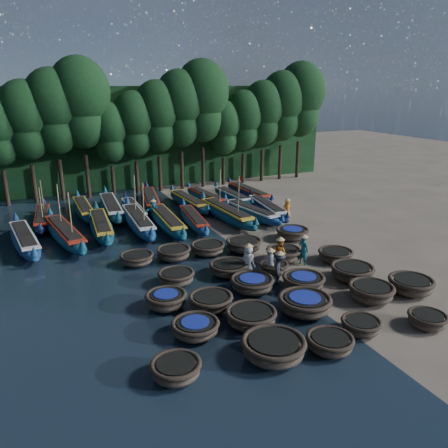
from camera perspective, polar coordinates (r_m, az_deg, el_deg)
name	(u,v)px	position (r m, az deg, el deg)	size (l,w,h in m)	color
ground	(254,261)	(26.44, 3.95, -4.82)	(120.00, 120.00, 0.00)	#7B6B5A
foliage_wall	(148,136)	(46.71, -9.91, 11.20)	(40.00, 3.00, 10.00)	black
coracle_0	(176,369)	(16.58, -6.29, -18.31)	(2.17, 2.17, 0.69)	brown
coracle_1	(274,348)	(17.55, 6.49, -15.75)	(2.55, 2.55, 0.83)	brown
coracle_2	(330,343)	(18.38, 13.67, -14.84)	(2.11, 2.11, 0.67)	brown
coracle_3	(361,325)	(19.90, 17.46, -12.52)	(1.72, 1.72, 0.64)	brown
coracle_4	(427,319)	(21.39, 25.02, -11.23)	(1.95, 1.95, 0.63)	brown
coracle_5	(195,328)	(18.84, -3.75, -13.36)	(2.32, 2.32, 0.70)	brown
coracle_6	(251,317)	(19.56, 3.56, -12.00)	(2.73, 2.73, 0.76)	brown
coracle_7	(305,304)	(20.78, 10.49, -10.21)	(2.49, 2.49, 0.85)	brown
coracle_8	(371,292)	(22.73, 18.67, -8.39)	(2.62, 2.62, 0.83)	brown
coracle_9	(411,285)	(24.22, 23.22, -7.30)	(2.71, 2.71, 0.81)	brown
coracle_10	(166,300)	(21.06, -7.58, -9.76)	(2.36, 2.36, 0.78)	brown
coracle_11	(211,302)	(20.76, -1.72, -10.09)	(2.40, 2.40, 0.77)	brown
coracle_12	(252,283)	(22.53, 3.70, -7.76)	(2.25, 2.25, 0.76)	brown
coracle_13	(303,282)	(22.99, 10.33, -7.43)	(2.56, 2.56, 0.80)	brown
coracle_14	(352,272)	(24.71, 16.39, -6.01)	(2.89, 2.89, 0.83)	brown
coracle_15	(176,277)	(23.35, -6.26, -6.91)	(1.98, 1.98, 0.74)	brown
coracle_16	(229,268)	(24.33, 0.63, -5.78)	(2.53, 2.53, 0.72)	brown
coracle_17	(274,268)	(24.62, 6.53, -5.71)	(1.65, 1.65, 0.65)	brown
coracle_18	(284,254)	(26.33, 7.78, -3.91)	(2.34, 2.34, 0.84)	brown
coracle_19	(335,255)	(26.97, 14.36, -3.95)	(2.30, 2.30, 0.72)	brown
coracle_20	(137,258)	(26.19, -11.30, -4.44)	(2.12, 2.12, 0.68)	brown
coracle_21	(174,253)	(26.56, -6.58, -3.77)	(2.08, 2.08, 0.76)	brown
coracle_22	(208,248)	(27.23, -2.13, -3.17)	(2.42, 2.42, 0.72)	brown
coracle_23	(244,244)	(27.74, 2.60, -2.69)	(2.61, 2.61, 0.78)	brown
coracle_24	(292,233)	(30.19, 8.91, -1.17)	(2.63, 2.63, 0.78)	brown
long_boat_0	(25,240)	(31.03, -24.58, -1.87)	(2.45, 8.34, 1.48)	navy
long_boat_1	(65,234)	(31.10, -20.06, -1.21)	(2.84, 8.76, 3.76)	#0E4150
long_boat_2	(101,226)	(32.11, -15.74, -0.26)	(2.00, 8.39, 1.48)	#0E4150
long_boat_3	(138,221)	(32.50, -11.13, 0.37)	(1.86, 8.93, 3.80)	navy
long_boat_4	(167,221)	(32.26, -7.46, 0.40)	(1.86, 8.72, 1.53)	#0E4150
long_boat_5	(194,220)	(32.70, -3.97, 0.59)	(2.14, 7.41, 1.31)	navy
long_boat_6	(227,213)	(33.80, 0.33, 1.40)	(2.12, 8.99, 3.83)	#0E4150
long_boat_7	(251,212)	(34.44, 3.56, 1.53)	(2.53, 7.78, 1.39)	navy
long_boat_8	(267,208)	(35.74, 5.69, 2.09)	(2.30, 7.86, 1.39)	#0F1538
long_boat_9	(43,218)	(35.62, -22.59, 0.69)	(1.90, 7.51, 3.20)	#0F1538
long_boat_10	(84,209)	(37.12, -17.86, 1.88)	(1.41, 7.76, 1.36)	#0E4150
long_boat_11	(111,207)	(36.66, -14.51, 2.11)	(2.09, 8.87, 1.56)	#0E4150
long_boat_12	(134,210)	(35.98, -11.69, 1.84)	(1.37, 7.29, 1.28)	#0F1538
long_boat_13	(151,200)	(38.27, -9.58, 3.07)	(2.97, 8.63, 1.54)	#0F1538
long_boat_14	(188,202)	(37.59, -4.66, 2.91)	(1.89, 7.92, 1.40)	#0E4150
long_boat_15	(206,198)	(39.01, -2.32, 3.47)	(2.06, 7.62, 1.35)	navy
long_boat_16	(233,197)	(39.44, 1.13, 3.61)	(1.52, 7.33, 1.29)	#0E4150
long_boat_17	(249,193)	(40.52, 3.24, 4.07)	(1.78, 8.31, 1.46)	#0F1538
fisherman_0	(248,259)	(24.16, 3.19, -4.62)	(0.83, 1.01, 1.98)	silver
fisherman_1	(303,249)	(25.96, 10.32, -3.19)	(0.64, 0.76, 1.97)	#175362
fisherman_2	(280,252)	(25.28, 7.31, -3.71)	(0.80, 0.96, 1.99)	orange
fisherman_3	(279,268)	(23.22, 7.23, -5.71)	(1.23, 1.34, 2.01)	black
fisherman_4	(270,262)	(24.08, 6.06, -4.96)	(1.01, 0.81, 1.80)	silver
fisherman_5	(154,211)	(33.98, -9.19, 1.73)	(1.61, 0.64, 1.90)	#175362
fisherman_6	(287,208)	(34.93, 8.27, 2.13)	(0.87, 0.74, 1.71)	orange
tree_2	(26,119)	(41.53, -24.50, 12.34)	(4.51, 4.51, 10.63)	black
tree_3	(53,110)	(41.57, -21.38, 13.65)	(4.92, 4.92, 11.60)	black
tree_4	(80,102)	(41.75, -18.25, 14.91)	(5.34, 5.34, 12.58)	black
tree_5	(109,132)	(42.26, -14.74, 11.54)	(3.68, 3.68, 8.68)	black
tree_6	(134,124)	(42.65, -11.71, 12.72)	(4.09, 4.09, 9.65)	black
tree_7	(157,115)	(43.17, -8.71, 13.83)	(4.51, 4.51, 10.63)	black
tree_8	(180,108)	(43.82, -5.76, 14.88)	(4.92, 4.92, 11.60)	black
tree_9	(202,100)	(44.59, -2.88, 15.86)	(5.34, 5.34, 12.58)	black
tree_10	(223,127)	(45.65, -0.08, 12.53)	(3.68, 3.68, 8.68)	black
tree_11	(244,120)	(46.58, 2.57, 13.45)	(4.09, 4.09, 9.65)	black
tree_12	(263,112)	(47.62, 5.13, 14.31)	(4.51, 4.51, 10.63)	black
tree_13	(282,105)	(48.75, 7.60, 15.10)	(4.92, 4.92, 11.60)	black
tree_14	(301,99)	(49.97, 9.96, 15.83)	(5.34, 5.34, 12.58)	black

